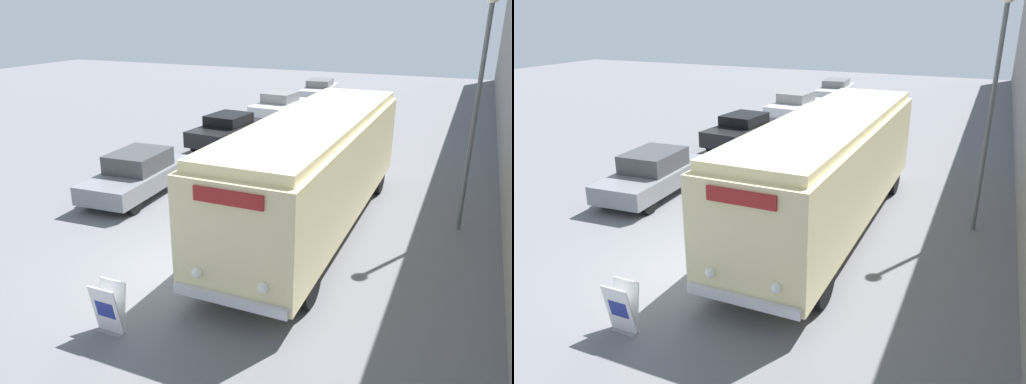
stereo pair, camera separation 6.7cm
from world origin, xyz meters
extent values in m
plane|color=slate|center=(0.00, 0.00, 0.00)|extent=(80.00, 80.00, 0.00)
cylinder|color=black|center=(0.86, -0.25, 0.54)|extent=(0.28, 1.07, 1.07)
cylinder|color=black|center=(3.07, -0.25, 0.54)|extent=(0.28, 1.07, 1.07)
cylinder|color=black|center=(0.86, 7.26, 0.54)|extent=(0.28, 1.07, 1.07)
cylinder|color=black|center=(3.07, 7.26, 0.54)|extent=(0.28, 1.07, 1.07)
cube|color=beige|center=(1.96, 3.50, 1.76)|extent=(2.54, 10.31, 2.45)
cube|color=#F8E8A7|center=(1.96, 3.50, 3.11)|extent=(2.33, 9.89, 0.24)
cube|color=silver|center=(1.96, -1.71, 0.66)|extent=(2.41, 0.12, 0.20)
sphere|color=white|center=(1.27, -1.68, 1.09)|extent=(0.22, 0.22, 0.22)
sphere|color=white|center=(2.66, -1.68, 1.09)|extent=(0.22, 0.22, 0.22)
cube|color=maroon|center=(1.96, -1.67, 2.74)|extent=(1.40, 0.06, 0.28)
cube|color=gray|center=(-0.11, -2.68, 0.00)|extent=(0.54, 0.22, 0.01)
cube|color=white|center=(-0.11, -2.78, 0.52)|extent=(0.60, 0.21, 1.04)
cube|color=white|center=(-0.11, -2.59, 0.52)|extent=(0.60, 0.21, 1.04)
cube|color=navy|center=(-0.11, -2.79, 0.54)|extent=(0.42, 0.07, 0.36)
cylinder|color=#595E60|center=(5.77, 5.16, 3.04)|extent=(0.12, 0.12, 6.08)
cylinder|color=black|center=(-4.89, 2.25, 0.30)|extent=(0.22, 0.60, 0.60)
cylinder|color=black|center=(-3.33, 2.34, 0.30)|extent=(0.22, 0.60, 0.60)
cylinder|color=black|center=(-5.05, 5.24, 0.30)|extent=(0.22, 0.60, 0.60)
cylinder|color=black|center=(-3.49, 5.32, 0.30)|extent=(0.22, 0.60, 0.60)
cube|color=slate|center=(-4.19, 3.79, 0.59)|extent=(2.06, 4.49, 0.58)
cube|color=#3F4043|center=(-4.20, 3.90, 1.18)|extent=(1.66, 2.06, 0.60)
cylinder|color=black|center=(-5.17, 9.20, 0.34)|extent=(0.22, 0.69, 0.69)
cylinder|color=black|center=(-3.60, 9.07, 0.34)|extent=(0.22, 0.69, 0.69)
cylinder|color=black|center=(-4.93, 11.95, 0.34)|extent=(0.22, 0.69, 0.69)
cylinder|color=black|center=(-3.37, 11.81, 0.34)|extent=(0.22, 0.69, 0.69)
cube|color=black|center=(-4.27, 10.51, 0.68)|extent=(2.17, 4.30, 0.67)
cube|color=black|center=(-4.26, 10.61, 1.24)|extent=(1.71, 2.00, 0.47)
cylinder|color=black|center=(-5.22, 15.72, 0.31)|extent=(0.22, 0.62, 0.62)
cylinder|color=black|center=(-3.62, 15.61, 0.31)|extent=(0.22, 0.62, 0.62)
cylinder|color=black|center=(-5.04, 18.43, 0.31)|extent=(0.22, 0.62, 0.62)
cylinder|color=black|center=(-3.44, 18.32, 0.31)|extent=(0.22, 0.62, 0.62)
cube|color=silver|center=(-4.33, 17.02, 0.64)|extent=(2.14, 4.23, 0.67)
cube|color=gray|center=(-4.32, 17.12, 1.24)|extent=(1.71, 1.95, 0.53)
cylinder|color=black|center=(-4.62, 21.98, 0.31)|extent=(0.22, 0.63, 0.63)
cylinder|color=black|center=(-3.14, 22.11, 0.31)|extent=(0.22, 0.63, 0.63)
cylinder|color=black|center=(-4.91, 25.20, 0.31)|extent=(0.22, 0.63, 0.63)
cylinder|color=black|center=(-3.43, 25.33, 0.31)|extent=(0.22, 0.63, 0.63)
cube|color=#B7B7BC|center=(-4.03, 23.66, 0.64)|extent=(2.16, 4.77, 0.66)
cube|color=slate|center=(-4.04, 23.77, 1.20)|extent=(1.67, 2.21, 0.46)
camera|label=1|loc=(5.76, -9.00, 5.89)|focal=35.00mm
camera|label=2|loc=(5.82, -8.98, 5.89)|focal=35.00mm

